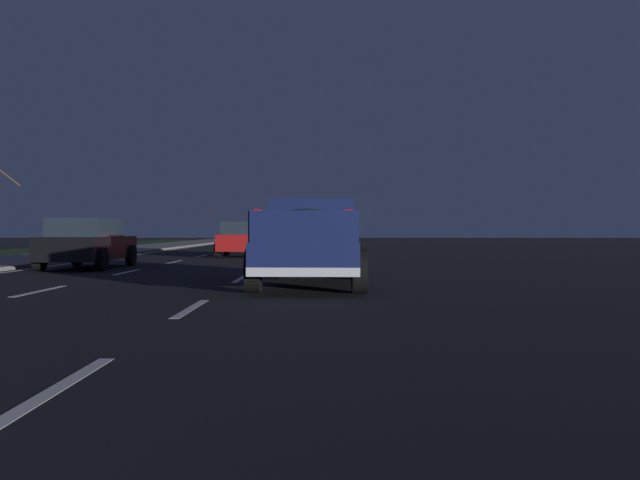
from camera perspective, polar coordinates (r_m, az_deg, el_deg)
name	(u,v)px	position (r m, az deg, el deg)	size (l,w,h in m)	color
ground	(231,259)	(28.01, -7.47, -1.58)	(144.00, 144.00, 0.00)	black
sidewalk_shoulder	(49,257)	(29.93, -21.75, -1.36)	(108.00, 4.00, 0.12)	gray
lane_markings	(173,256)	(31.81, -12.19, -1.29)	(108.00, 7.04, 0.01)	silver
pickup_truck	(311,240)	(14.62, -0.73, 0.04)	(5.49, 2.41, 1.87)	#141E4C
sedan_red	(242,239)	(30.45, -6.53, 0.09)	(4.42, 2.05, 1.54)	maroon
sedan_black	(88,243)	(22.22, -18.89, -0.23)	(4.40, 2.02, 1.54)	black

